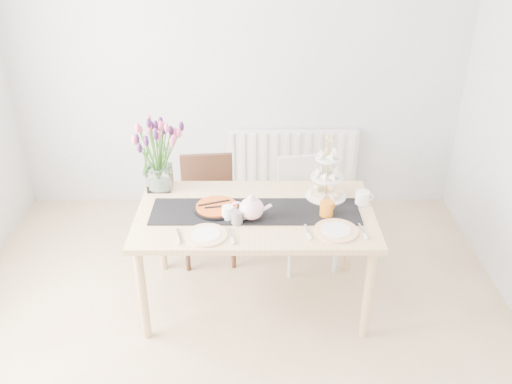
{
  "coord_description": "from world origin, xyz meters",
  "views": [
    {
      "loc": [
        0.16,
        -2.37,
        2.62
      ],
      "look_at": [
        0.16,
        0.71,
        0.93
      ],
      "focal_mm": 38.0,
      "sensor_mm": 36.0,
      "label": 1
    }
  ],
  "objects_px": {
    "plate_left": "(206,235)",
    "cream_jug": "(362,198)",
    "mug_white": "(228,213)",
    "plate_right": "(336,231)",
    "tart_tin": "(217,208)",
    "cake_stand": "(327,182)",
    "mug_grey": "(237,218)",
    "radiator": "(292,161)",
    "chair_white": "(307,203)",
    "mug_orange": "(327,209)",
    "chair_brown": "(208,200)",
    "dining_table": "(255,222)",
    "teapot": "(252,209)",
    "tulip_vase": "(156,145)"
  },
  "relations": [
    {
      "from": "chair_brown",
      "to": "cake_stand",
      "type": "bearing_deg",
      "value": -31.98
    },
    {
      "from": "chair_brown",
      "to": "teapot",
      "type": "xyz_separation_m",
      "value": [
        0.35,
        -0.73,
        0.35
      ]
    },
    {
      "from": "dining_table",
      "to": "tart_tin",
      "type": "xyz_separation_m",
      "value": [
        -0.26,
        0.02,
        0.09
      ]
    },
    {
      "from": "chair_white",
      "to": "tart_tin",
      "type": "bearing_deg",
      "value": -150.4
    },
    {
      "from": "cake_stand",
      "to": "tart_tin",
      "type": "xyz_separation_m",
      "value": [
        -0.76,
        -0.18,
        -0.1
      ]
    },
    {
      "from": "mug_white",
      "to": "plate_right",
      "type": "relative_size",
      "value": 0.33
    },
    {
      "from": "chair_white",
      "to": "mug_orange",
      "type": "relative_size",
      "value": 8.06
    },
    {
      "from": "tart_tin",
      "to": "mug_orange",
      "type": "height_order",
      "value": "mug_orange"
    },
    {
      "from": "radiator",
      "to": "mug_grey",
      "type": "relative_size",
      "value": 13.47
    },
    {
      "from": "chair_brown",
      "to": "tulip_vase",
      "type": "relative_size",
      "value": 1.34
    },
    {
      "from": "tulip_vase",
      "to": "chair_brown",
      "type": "bearing_deg",
      "value": 42.92
    },
    {
      "from": "dining_table",
      "to": "mug_white",
      "type": "xyz_separation_m",
      "value": [
        -0.18,
        -0.09,
        0.12
      ]
    },
    {
      "from": "chair_white",
      "to": "tart_tin",
      "type": "xyz_separation_m",
      "value": [
        -0.66,
        -0.54,
        0.27
      ]
    },
    {
      "from": "dining_table",
      "to": "chair_white",
      "type": "bearing_deg",
      "value": 54.13
    },
    {
      "from": "teapot",
      "to": "tulip_vase",
      "type": "bearing_deg",
      "value": 154.26
    },
    {
      "from": "mug_white",
      "to": "plate_right",
      "type": "distance_m",
      "value": 0.71
    },
    {
      "from": "tart_tin",
      "to": "plate_left",
      "type": "height_order",
      "value": "tart_tin"
    },
    {
      "from": "tart_tin",
      "to": "chair_brown",
      "type": "bearing_deg",
      "value": 100.86
    },
    {
      "from": "chair_brown",
      "to": "plate_right",
      "type": "xyz_separation_m",
      "value": [
        0.89,
        -0.88,
        0.27
      ]
    },
    {
      "from": "dining_table",
      "to": "tulip_vase",
      "type": "bearing_deg",
      "value": 153.77
    },
    {
      "from": "cake_stand",
      "to": "mug_grey",
      "type": "relative_size",
      "value": 4.71
    },
    {
      "from": "dining_table",
      "to": "cake_stand",
      "type": "xyz_separation_m",
      "value": [
        0.5,
        0.2,
        0.2
      ]
    },
    {
      "from": "teapot",
      "to": "radiator",
      "type": "bearing_deg",
      "value": 83.98
    },
    {
      "from": "tart_tin",
      "to": "plate_left",
      "type": "bearing_deg",
      "value": -98.36
    },
    {
      "from": "radiator",
      "to": "plate_right",
      "type": "height_order",
      "value": "plate_right"
    },
    {
      "from": "cream_jug",
      "to": "plate_left",
      "type": "height_order",
      "value": "cream_jug"
    },
    {
      "from": "mug_orange",
      "to": "cream_jug",
      "type": "bearing_deg",
      "value": -8.45
    },
    {
      "from": "radiator",
      "to": "chair_white",
      "type": "xyz_separation_m",
      "value": [
        0.06,
        -0.87,
        0.05
      ]
    },
    {
      "from": "radiator",
      "to": "dining_table",
      "type": "xyz_separation_m",
      "value": [
        -0.34,
        -1.43,
        0.22
      ]
    },
    {
      "from": "chair_brown",
      "to": "mug_grey",
      "type": "relative_size",
      "value": 9.38
    },
    {
      "from": "tart_tin",
      "to": "plate_right",
      "type": "xyz_separation_m",
      "value": [
        0.77,
        -0.27,
        -0.01
      ]
    },
    {
      "from": "mug_orange",
      "to": "plate_right",
      "type": "relative_size",
      "value": 0.38
    },
    {
      "from": "chair_white",
      "to": "mug_orange",
      "type": "bearing_deg",
      "value": -93.06
    },
    {
      "from": "teapot",
      "to": "mug_orange",
      "type": "distance_m",
      "value": 0.5
    },
    {
      "from": "dining_table",
      "to": "tart_tin",
      "type": "distance_m",
      "value": 0.28
    },
    {
      "from": "plate_left",
      "to": "cream_jug",
      "type": "bearing_deg",
      "value": 21.08
    },
    {
      "from": "chair_brown",
      "to": "tulip_vase",
      "type": "height_order",
      "value": "tulip_vase"
    },
    {
      "from": "chair_brown",
      "to": "mug_orange",
      "type": "xyz_separation_m",
      "value": [
        0.85,
        -0.68,
        0.32
      ]
    },
    {
      "from": "tulip_vase",
      "to": "cake_stand",
      "type": "height_order",
      "value": "tulip_vase"
    },
    {
      "from": "plate_left",
      "to": "mug_orange",
      "type": "bearing_deg",
      "value": 17.25
    },
    {
      "from": "dining_table",
      "to": "teapot",
      "type": "relative_size",
      "value": 6.14
    },
    {
      "from": "radiator",
      "to": "tulip_vase",
      "type": "bearing_deg",
      "value": -133.34
    },
    {
      "from": "mug_orange",
      "to": "tulip_vase",
      "type": "bearing_deg",
      "value": 121.61
    },
    {
      "from": "chair_white",
      "to": "teapot",
      "type": "relative_size",
      "value": 3.29
    },
    {
      "from": "teapot",
      "to": "chair_brown",
      "type": "bearing_deg",
      "value": 123.36
    },
    {
      "from": "radiator",
      "to": "tart_tin",
      "type": "distance_m",
      "value": 1.57
    },
    {
      "from": "radiator",
      "to": "plate_left",
      "type": "xyz_separation_m",
      "value": [
        -0.65,
        -1.73,
        0.31
      ]
    },
    {
      "from": "teapot",
      "to": "mug_orange",
      "type": "bearing_deg",
      "value": 12.22
    },
    {
      "from": "radiator",
      "to": "chair_white",
      "type": "distance_m",
      "value": 0.88
    },
    {
      "from": "plate_right",
      "to": "chair_brown",
      "type": "bearing_deg",
      "value": 135.35
    }
  ]
}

